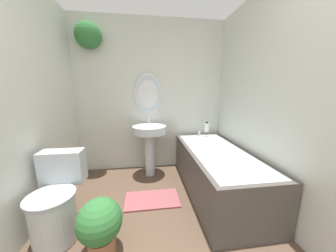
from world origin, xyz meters
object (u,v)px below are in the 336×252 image
(shampoo_bottle, at_px, (207,127))
(potted_plant, at_px, (100,224))
(bathtub, at_px, (216,170))
(toilet, at_px, (57,203))
(pedestal_sink, at_px, (149,138))

(shampoo_bottle, bearing_deg, potted_plant, -134.75)
(shampoo_bottle, relative_size, potted_plant, 0.34)
(bathtub, height_order, shampoo_bottle, shampoo_bottle)
(toilet, height_order, shampoo_bottle, shampoo_bottle)
(bathtub, distance_m, shampoo_bottle, 0.81)
(pedestal_sink, relative_size, shampoo_bottle, 5.38)
(pedestal_sink, bearing_deg, potted_plant, -108.63)
(pedestal_sink, height_order, potted_plant, pedestal_sink)
(toilet, bearing_deg, shampoo_bottle, 31.95)
(pedestal_sink, xyz_separation_m, potted_plant, (-0.43, -1.28, -0.32))
(pedestal_sink, relative_size, potted_plant, 1.85)
(bathtub, distance_m, potted_plant, 1.45)
(toilet, height_order, bathtub, toilet)
(potted_plant, bearing_deg, pedestal_sink, 71.37)
(bathtub, relative_size, potted_plant, 3.43)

